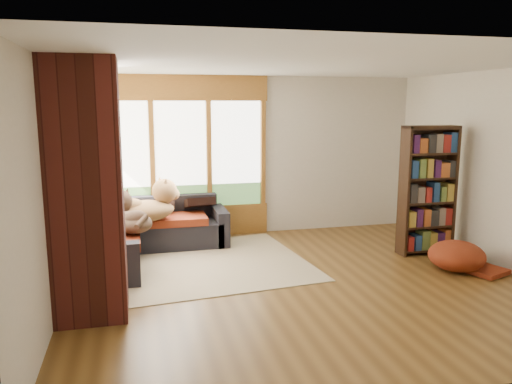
{
  "coord_description": "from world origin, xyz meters",
  "views": [
    {
      "loc": [
        -1.92,
        -5.5,
        2.16
      ],
      "look_at": [
        -0.31,
        1.1,
        0.95
      ],
      "focal_mm": 35.0,
      "sensor_mm": 36.0,
      "label": 1
    }
  ],
  "objects": [
    {
      "name": "floor",
      "position": [
        0.0,
        0.0,
        0.0
      ],
      "size": [
        5.5,
        5.5,
        0.0
      ],
      "primitive_type": "plane",
      "color": "brown",
      "rests_on": "ground"
    },
    {
      "name": "ceiling",
      "position": [
        0.0,
        0.0,
        2.6
      ],
      "size": [
        5.5,
        5.5,
        0.0
      ],
      "primitive_type": "plane",
      "color": "white"
    },
    {
      "name": "wall_back",
      "position": [
        0.0,
        2.5,
        1.3
      ],
      "size": [
        5.5,
        0.04,
        2.6
      ],
      "primitive_type": "cube",
      "color": "silver",
      "rests_on": "ground"
    },
    {
      "name": "wall_front",
      "position": [
        0.0,
        -2.5,
        1.3
      ],
      "size": [
        5.5,
        0.04,
        2.6
      ],
      "primitive_type": "cube",
      "color": "silver",
      "rests_on": "ground"
    },
    {
      "name": "wall_left",
      "position": [
        -2.75,
        0.0,
        1.3
      ],
      "size": [
        0.04,
        5.0,
        2.6
      ],
      "primitive_type": "cube",
      "color": "silver",
      "rests_on": "ground"
    },
    {
      "name": "wall_right",
      "position": [
        2.75,
        0.0,
        1.3
      ],
      "size": [
        0.04,
        5.0,
        2.6
      ],
      "primitive_type": "cube",
      "color": "silver",
      "rests_on": "ground"
    },
    {
      "name": "windows_back",
      "position": [
        -1.2,
        2.47,
        1.35
      ],
      "size": [
        2.82,
        0.1,
        1.9
      ],
      "color": "#996527",
      "rests_on": "wall_back"
    },
    {
      "name": "windows_left",
      "position": [
        -2.72,
        1.2,
        1.35
      ],
      "size": [
        0.1,
        2.62,
        1.9
      ],
      "color": "#996527",
      "rests_on": "wall_left"
    },
    {
      "name": "roller_blind",
      "position": [
        -2.69,
        2.03,
        1.75
      ],
      "size": [
        0.03,
        0.72,
        0.9
      ],
      "primitive_type": "cube",
      "color": "#627845",
      "rests_on": "wall_left"
    },
    {
      "name": "brick_chimney",
      "position": [
        -2.4,
        -0.35,
        1.3
      ],
      "size": [
        0.7,
        0.7,
        2.6
      ],
      "primitive_type": "cube",
      "color": "#471914",
      "rests_on": "ground"
    },
    {
      "name": "sectional_sofa",
      "position": [
        -1.95,
        1.7,
        0.3
      ],
      "size": [
        2.2,
        2.2,
        0.8
      ],
      "rotation": [
        0.0,
        0.0,
        0.02
      ],
      "color": "black",
      "rests_on": "ground"
    },
    {
      "name": "area_rug",
      "position": [
        -1.26,
        0.97,
        0.01
      ],
      "size": [
        3.36,
        2.71,
        0.01
      ],
      "primitive_type": "cube",
      "rotation": [
        0.0,
        0.0,
        0.11
      ],
      "color": "silver",
      "rests_on": "ground"
    },
    {
      "name": "bookshelf",
      "position": [
        2.14,
        0.74,
        0.93
      ],
      "size": [
        0.79,
        0.26,
        1.85
      ],
      "color": "#311C10",
      "rests_on": "ground"
    },
    {
      "name": "pouf",
      "position": [
        2.12,
        -0.04,
        0.21
      ],
      "size": [
        0.85,
        0.85,
        0.39
      ],
      "primitive_type": "ellipsoid",
      "rotation": [
        0.0,
        0.0,
        0.2
      ],
      "color": "maroon",
      "rests_on": "area_rug"
    },
    {
      "name": "dog_tan",
      "position": [
        -1.75,
        1.67,
        0.8
      ],
      "size": [
        1.06,
        0.86,
        0.52
      ],
      "rotation": [
        0.0,
        0.0,
        0.36
      ],
      "color": "brown",
      "rests_on": "sectional_sofa"
    },
    {
      "name": "dog_brindle",
      "position": [
        -2.04,
        1.15,
        0.76
      ],
      "size": [
        0.79,
        0.94,
        0.46
      ],
      "rotation": [
        0.0,
        0.0,
        2.0
      ],
      "color": "black",
      "rests_on": "sectional_sofa"
    },
    {
      "name": "throw_pillows",
      "position": [
        -1.86,
        1.75,
        0.77
      ],
      "size": [
        1.98,
        1.68,
        0.45
      ],
      "color": "black",
      "rests_on": "sectional_sofa"
    }
  ]
}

